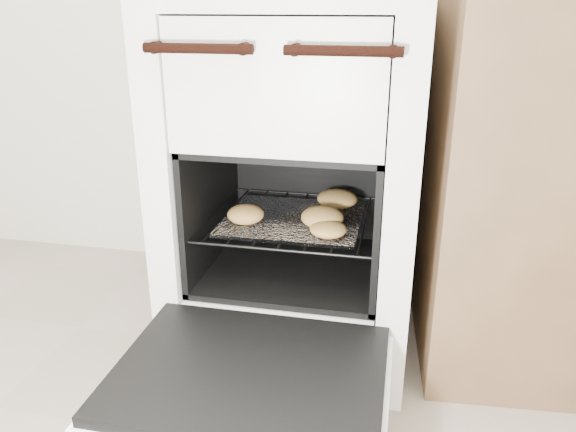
# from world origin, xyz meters

# --- Properties ---
(stove) EXTENTS (0.59, 0.66, 0.90)m
(stove) POSITION_xyz_m (-0.05, 1.17, 0.44)
(stove) COLOR white
(stove) RESTS_ON ground
(oven_door) EXTENTS (0.53, 0.41, 0.04)m
(oven_door) POSITION_xyz_m (-0.05, 0.68, 0.20)
(oven_door) COLOR black
(oven_door) RESTS_ON stove
(oven_rack) EXTENTS (0.43, 0.41, 0.01)m
(oven_rack) POSITION_xyz_m (-0.05, 1.11, 0.36)
(oven_rack) COLOR black
(oven_rack) RESTS_ON stove
(foil_sheet) EXTENTS (0.33, 0.29, 0.01)m
(foil_sheet) POSITION_xyz_m (-0.05, 1.09, 0.36)
(foil_sheet) COLOR white
(foil_sheet) RESTS_ON oven_rack
(baked_rolls) EXTENTS (0.33, 0.34, 0.05)m
(baked_rolls) POSITION_xyz_m (-0.00, 1.08, 0.39)
(baked_rolls) COLOR tan
(baked_rolls) RESTS_ON foil_sheet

